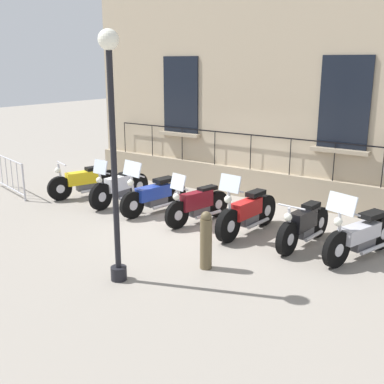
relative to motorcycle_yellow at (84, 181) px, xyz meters
The scene contains 12 objects.
ground_plane 3.92m from the motorcycle_yellow, 91.57° to the left, with size 60.00×60.00×0.00m, color gray.
building_facade 5.85m from the motorcycle_yellow, 126.93° to the left, with size 0.82×11.03×7.59m.
motorcycle_yellow is the anchor object (origin of this frame).
motorcycle_white 1.33m from the motorcycle_yellow, 90.34° to the left, with size 2.11×0.54×1.30m.
motorcycle_blue 2.55m from the motorcycle_yellow, 89.13° to the left, with size 2.08×0.83×1.41m.
motorcycle_maroon 3.89m from the motorcycle_yellow, 88.83° to the left, with size 1.92×0.69×1.27m.
motorcycle_red 5.19m from the motorcycle_yellow, 89.54° to the left, with size 2.17×0.61×1.45m.
motorcycle_black 6.51m from the motorcycle_yellow, 89.73° to the left, with size 2.01×0.59×0.99m.
motorcycle_silver 7.65m from the motorcycle_yellow, 89.77° to the left, with size 2.09×0.96×1.40m.
lamppost 5.95m from the motorcycle_yellow, 52.91° to the left, with size 0.33×0.33×4.18m.
crowd_barrier 2.26m from the motorcycle_yellow, 63.80° to the right, with size 0.61×2.12×1.05m.
bollard 5.87m from the motorcycle_yellow, 68.83° to the left, with size 0.22×0.22×1.10m.
Camera 1 is at (9.03, 5.99, 3.68)m, focal length 44.45 mm.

